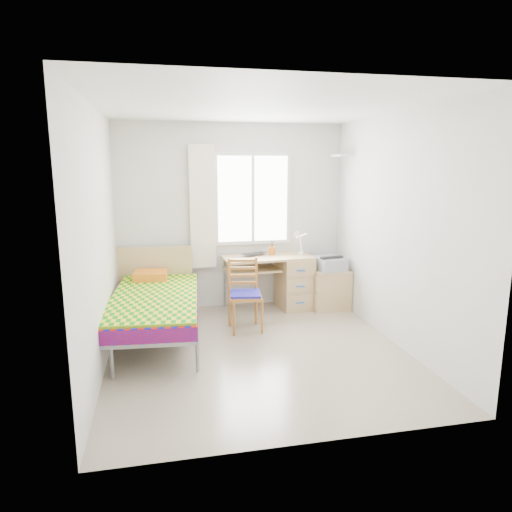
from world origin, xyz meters
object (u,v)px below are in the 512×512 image
(cabinet, at_px, (329,289))
(printer, at_px, (329,263))
(bed, at_px, (155,301))
(chair, at_px, (245,290))
(desk, at_px, (290,280))

(cabinet, xyz_separation_m, printer, (-0.02, -0.02, 0.38))
(bed, xyz_separation_m, cabinet, (2.43, 0.65, -0.16))
(chair, bearing_deg, bed, -167.65)
(desk, relative_size, printer, 2.59)
(cabinet, bearing_deg, printer, -138.21)
(chair, relative_size, cabinet, 1.57)
(desk, height_order, chair, chair)
(bed, bearing_deg, chair, 8.54)
(chair, bearing_deg, cabinet, 32.15)
(bed, bearing_deg, desk, 27.24)
(cabinet, height_order, printer, printer)
(bed, height_order, cabinet, bed)
(bed, distance_m, chair, 1.10)
(bed, distance_m, cabinet, 2.52)
(bed, height_order, desk, bed)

